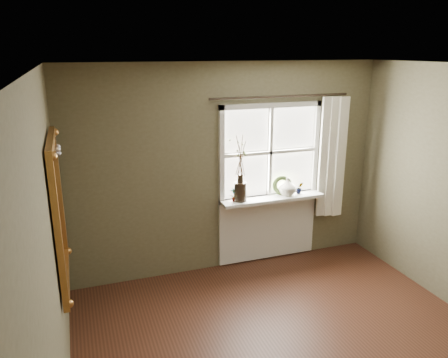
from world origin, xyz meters
name	(u,v)px	position (x,y,z in m)	size (l,w,h in m)	color
ceiling	(341,69)	(0.00, 0.00, 2.60)	(4.50, 4.50, 0.00)	silver
wall_back	(227,168)	(0.00, 2.30, 1.30)	(4.00, 0.10, 2.60)	brown
wall_left	(43,289)	(-2.05, 0.00, 1.30)	(0.10, 4.50, 2.60)	brown
window_frame	(270,152)	(0.55, 2.23, 1.48)	(1.36, 0.06, 1.24)	silver
window_sill	(272,198)	(0.55, 2.12, 0.90)	(1.36, 0.26, 0.04)	silver
window_apron	(268,227)	(0.55, 2.23, 0.46)	(1.36, 0.04, 0.88)	silver
dark_jug	(240,192)	(0.11, 2.12, 1.04)	(0.16, 0.16, 0.24)	black
cream_vase	(287,186)	(0.76, 2.12, 1.04)	(0.22, 0.22, 0.23)	beige
wreath	(282,187)	(0.71, 2.16, 1.02)	(0.26, 0.26, 0.06)	#36471F
potted_plant_left	(234,195)	(0.02, 2.12, 1.01)	(0.09, 0.06, 0.17)	#36471F
potted_plant_right	(300,188)	(0.94, 2.12, 1.00)	(0.09, 0.07, 0.16)	#36471F
curtain	(331,158)	(1.39, 2.13, 1.37)	(0.36, 0.12, 1.59)	silver
curtain_rod	(281,96)	(0.65, 2.17, 2.18)	(0.03, 0.03, 1.84)	black
gilt_mirror	(58,212)	(-1.96, 1.15, 1.39)	(0.10, 1.10, 1.31)	white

